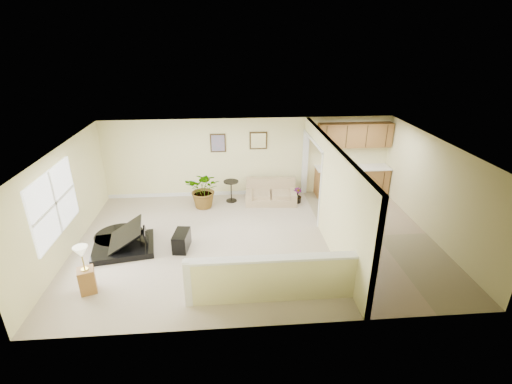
{
  "coord_description": "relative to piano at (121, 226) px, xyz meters",
  "views": [
    {
      "loc": [
        -0.67,
        -8.16,
        4.87
      ],
      "look_at": [
        0.02,
        0.4,
        1.18
      ],
      "focal_mm": 26.0,
      "sensor_mm": 36.0,
      "label": 1
    }
  ],
  "objects": [
    {
      "name": "interior_partition",
      "position": [
        5.1,
        0.27,
        0.66
      ],
      "size": [
        0.18,
        5.99,
        2.5
      ],
      "color": "#EFE8A3",
      "rests_on": "floor"
    },
    {
      "name": "right_wall",
      "position": [
        7.8,
        0.01,
        0.69
      ],
      "size": [
        0.04,
        6.0,
        2.5
      ],
      "primitive_type": "cube",
      "color": "#EFE8A3",
      "rests_on": "floor"
    },
    {
      "name": "loveseat",
      "position": [
        3.94,
        2.38,
        -0.22
      ],
      "size": [
        1.62,
        1.01,
        0.89
      ],
      "rotation": [
        0.0,
        0.0,
        -0.08
      ],
      "color": "tan",
      "rests_on": "floor"
    },
    {
      "name": "ceiling",
      "position": [
        3.3,
        0.01,
        1.94
      ],
      "size": [
        9.0,
        6.0,
        0.04
      ],
      "primitive_type": "cube",
      "color": "silver",
      "rests_on": "back_wall"
    },
    {
      "name": "accent_table",
      "position": [
        2.71,
        2.48,
        -0.13
      ],
      "size": [
        0.46,
        0.46,
        0.67
      ],
      "color": "black",
      "rests_on": "floor"
    },
    {
      "name": "pony_half_wall",
      "position": [
        3.37,
        -2.29,
        -0.04
      ],
      "size": [
        3.42,
        0.22,
        1.0
      ],
      "color": "#EFE8A3",
      "rests_on": "floor"
    },
    {
      "name": "left_window",
      "position": [
        -1.19,
        -0.49,
        0.89
      ],
      "size": [
        0.05,
        2.15,
        1.45
      ],
      "primitive_type": "cube",
      "color": "white",
      "rests_on": "left_wall"
    },
    {
      "name": "small_plant",
      "position": [
        4.75,
        2.23,
        -0.36
      ],
      "size": [
        0.28,
        0.28,
        0.47
      ],
      "color": "black",
      "rests_on": "floor"
    },
    {
      "name": "palm_plant",
      "position": [
        1.91,
        2.12,
        0.01
      ],
      "size": [
        1.24,
        1.15,
        1.16
      ],
      "color": "black",
      "rests_on": "floor"
    },
    {
      "name": "wall_mirror",
      "position": [
        3.6,
        2.99,
        1.24
      ],
      "size": [
        0.55,
        0.04,
        0.55
      ],
      "color": "#362813",
      "rests_on": "back_wall"
    },
    {
      "name": "lamp_stand",
      "position": [
        -0.28,
        -1.72,
        -0.11
      ],
      "size": [
        0.4,
        0.4,
        1.06
      ],
      "color": "brown",
      "rests_on": "floor"
    },
    {
      "name": "kitchen_cabinets",
      "position": [
        6.49,
        2.75,
        0.31
      ],
      "size": [
        2.36,
        0.65,
        2.33
      ],
      "color": "brown",
      "rests_on": "floor"
    },
    {
      "name": "wall_art_left",
      "position": [
        2.35,
        2.99,
        1.19
      ],
      "size": [
        0.48,
        0.04,
        0.58
      ],
      "color": "#362813",
      "rests_on": "back_wall"
    },
    {
      "name": "left_wall",
      "position": [
        -1.2,
        0.01,
        0.69
      ],
      "size": [
        0.04,
        6.0,
        2.5
      ],
      "primitive_type": "cube",
      "color": "#EFE8A3",
      "rests_on": "floor"
    },
    {
      "name": "back_wall",
      "position": [
        3.3,
        3.01,
        0.69
      ],
      "size": [
        9.0,
        0.04,
        2.5
      ],
      "primitive_type": "cube",
      "color": "#EFE8A3",
      "rests_on": "floor"
    },
    {
      "name": "floor",
      "position": [
        3.3,
        0.01,
        -0.56
      ],
      "size": [
        9.0,
        9.0,
        0.0
      ],
      "primitive_type": "plane",
      "color": "#B7A98E",
      "rests_on": "ground"
    },
    {
      "name": "kitchen_vinyl",
      "position": [
        6.45,
        0.01,
        -0.56
      ],
      "size": [
        2.7,
        6.0,
        0.01
      ],
      "primitive_type": "cube",
      "color": "tan",
      "rests_on": "floor"
    },
    {
      "name": "piano_bench",
      "position": [
        1.45,
        -0.21,
        -0.34
      ],
      "size": [
        0.41,
        0.7,
        0.44
      ],
      "primitive_type": "cube",
      "rotation": [
        0.0,
        0.0,
        -0.13
      ],
      "color": "black",
      "rests_on": "floor"
    },
    {
      "name": "front_wall",
      "position": [
        3.3,
        -2.99,
        0.69
      ],
      "size": [
        9.0,
        0.04,
        2.5
      ],
      "primitive_type": "cube",
      "color": "#EFE8A3",
      "rests_on": "floor"
    },
    {
      "name": "piano",
      "position": [
        0.0,
        0.0,
        0.0
      ],
      "size": [
        1.83,
        1.86,
        1.34
      ],
      "rotation": [
        0.0,
        0.0,
        0.18
      ],
      "color": "black",
      "rests_on": "floor"
    }
  ]
}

